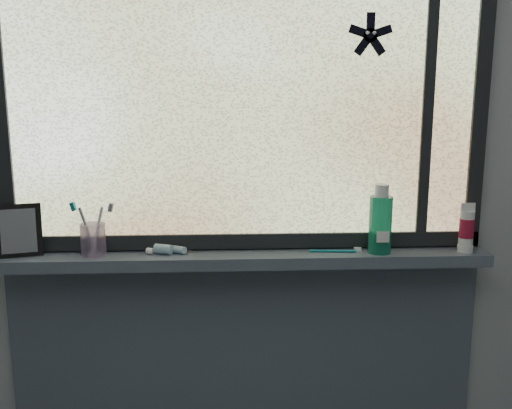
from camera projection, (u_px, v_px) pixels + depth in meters
The scene contains 14 objects.
wall_back at pixel (245, 181), 1.91m from camera, with size 3.00×0.01×2.50m, color #9EA3A8.
windowsill at pixel (246, 259), 1.89m from camera, with size 1.62×0.14×0.04m, color #485160.
sill_apron at pixel (246, 390), 2.05m from camera, with size 1.62×0.02×0.98m, color #485160.
window_pane at pixel (244, 96), 1.84m from camera, with size 1.50×0.01×1.00m, color silver.
frame_bottom at pixel (245, 241), 1.93m from camera, with size 1.60×0.03×0.05m, color black.
frame_right at pixel (480, 96), 1.87m from camera, with size 0.05×0.03×1.10m, color black.
frame_mullion at pixel (428, 96), 1.86m from camera, with size 0.04×0.03×1.00m, color black.
starfish_sticker at pixel (370, 35), 1.81m from camera, with size 0.15×0.02×0.15m, color black, non-canonical shape.
vanity_mirror at pixel (20, 230), 1.84m from camera, with size 0.14×0.07×0.17m, color black.
toothpaste_tube at pixel (169, 249), 1.87m from camera, with size 0.18×0.04×0.03m, color silver, non-canonical shape.
toothbrush_cup at pixel (93, 240), 1.85m from camera, with size 0.08×0.08×0.11m, color #AD91C0.
toothbrush_lying at pixel (333, 250), 1.89m from camera, with size 0.19×0.02×0.01m, color #0E797F, non-canonical shape.
mouthwash_bottle at pixel (381, 219), 1.87m from camera, with size 0.08×0.08×0.19m, color #1B8C6A.
cream_tube at pixel (467, 226), 1.89m from camera, with size 0.05×0.05×0.12m, color silver.
Camera 1 is at (-0.06, -0.59, 1.55)m, focal length 40.00 mm.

